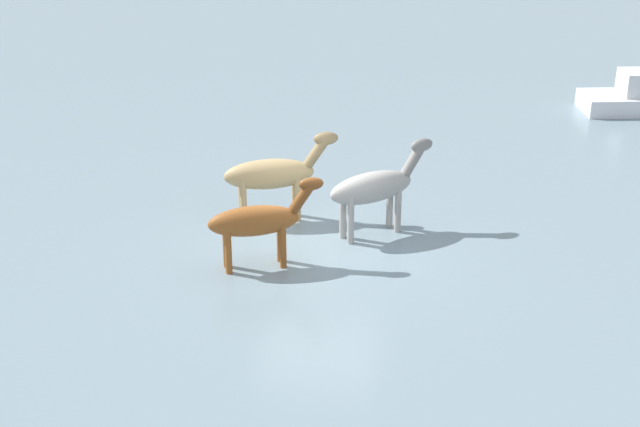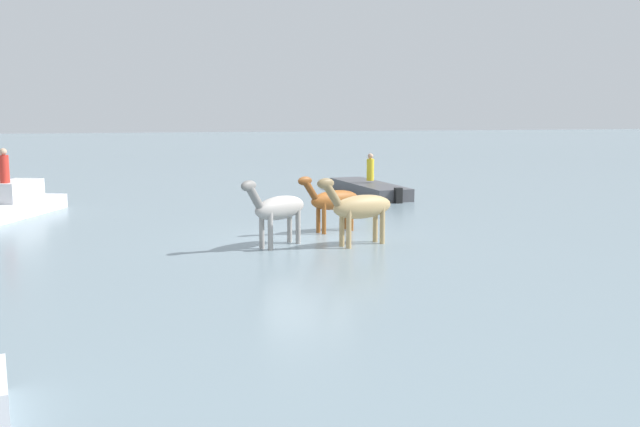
% 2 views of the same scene
% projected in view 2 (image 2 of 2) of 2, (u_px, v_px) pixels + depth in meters
% --- Properties ---
extents(ground_plane, '(181.85, 181.85, 0.00)m').
position_uv_depth(ground_plane, '(306.00, 238.00, 20.51)').
color(ground_plane, gray).
extents(horse_lead, '(1.27, 2.22, 1.77)m').
position_uv_depth(horse_lead, '(333.00, 200.00, 21.47)').
color(horse_lead, brown).
rests_on(horse_lead, ground_plane).
extents(horse_rear_stallion, '(1.88, 2.14, 1.92)m').
position_uv_depth(horse_rear_stallion, '(278.00, 208.00, 19.16)').
color(horse_rear_stallion, '#9E9993').
rests_on(horse_rear_stallion, ground_plane).
extents(horse_mid_herd, '(1.30, 2.45, 1.94)m').
position_uv_depth(horse_mid_herd, '(360.00, 207.00, 19.33)').
color(horse_mid_herd, tan).
rests_on(horse_mid_herd, ground_plane).
extents(boat_launch_far, '(5.94, 3.54, 1.37)m').
position_uv_depth(boat_launch_far, '(6.00, 208.00, 24.36)').
color(boat_launch_far, silver).
rests_on(boat_launch_far, ground_plane).
extents(boat_skiff_near, '(5.85, 2.27, 0.77)m').
position_uv_depth(boat_skiff_near, '(369.00, 191.00, 30.71)').
color(boat_skiff_near, '#4C4C51').
rests_on(boat_skiff_near, ground_plane).
extents(person_watcher_seated, '(0.32, 0.32, 1.19)m').
position_uv_depth(person_watcher_seated, '(4.00, 167.00, 24.03)').
color(person_watcher_seated, red).
rests_on(person_watcher_seated, boat_launch_far).
extents(person_boatman_standing, '(0.32, 0.32, 1.19)m').
position_uv_depth(person_boatman_standing, '(370.00, 168.00, 30.66)').
color(person_boatman_standing, yellow).
rests_on(person_boatman_standing, boat_skiff_near).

